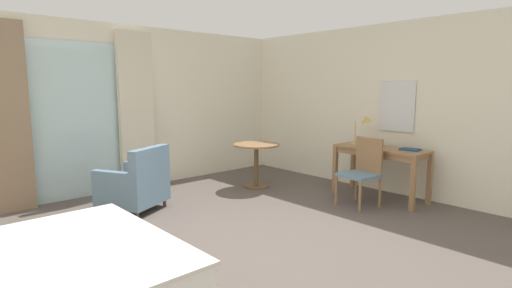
# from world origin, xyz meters

# --- Properties ---
(ground) EXTENTS (6.95, 6.80, 0.10)m
(ground) POSITION_xyz_m (0.00, 0.00, -0.05)
(ground) COLOR #564C47
(wall_back) EXTENTS (6.55, 0.12, 2.54)m
(wall_back) POSITION_xyz_m (0.00, 3.14, 1.27)
(wall_back) COLOR silver
(wall_back) RESTS_ON ground
(wall_right) EXTENTS (0.12, 6.40, 2.54)m
(wall_right) POSITION_xyz_m (3.22, 0.00, 1.27)
(wall_right) COLOR silver
(wall_right) RESTS_ON ground
(balcony_glass_door) EXTENTS (1.25, 0.02, 2.23)m
(balcony_glass_door) POSITION_xyz_m (-0.44, 3.06, 1.12)
(balcony_glass_door) COLOR silver
(balcony_glass_door) RESTS_ON ground
(curtain_panel_left) EXTENTS (0.45, 0.10, 2.43)m
(curtain_panel_left) POSITION_xyz_m (-1.29, 2.96, 1.21)
(curtain_panel_left) COLOR #897056
(curtain_panel_left) RESTS_ON ground
(curtain_panel_right) EXTENTS (0.55, 0.10, 2.43)m
(curtain_panel_right) POSITION_xyz_m (0.40, 2.96, 1.21)
(curtain_panel_right) COLOR beige
(curtain_panel_right) RESTS_ON ground
(writing_desk) EXTENTS (0.54, 1.30, 0.74)m
(writing_desk) POSITION_xyz_m (2.74, 0.12, 0.65)
(writing_desk) COLOR olive
(writing_desk) RESTS_ON ground
(desk_chair) EXTENTS (0.49, 0.50, 0.92)m
(desk_chair) POSITION_xyz_m (2.27, 0.10, 0.51)
(desk_chair) COLOR slate
(desk_chair) RESTS_ON ground
(desk_lamp) EXTENTS (0.28, 0.25, 0.45)m
(desk_lamp) POSITION_xyz_m (2.86, 0.49, 1.07)
(desk_lamp) COLOR tan
(desk_lamp) RESTS_ON writing_desk
(closed_book) EXTENTS (0.21, 0.26, 0.02)m
(closed_book) POSITION_xyz_m (2.81, -0.27, 0.75)
(closed_book) COLOR navy
(closed_book) RESTS_ON writing_desk
(armchair_by_window) EXTENTS (0.94, 0.93, 0.85)m
(armchair_by_window) POSITION_xyz_m (-0.13, 1.93, 0.34)
(armchair_by_window) COLOR slate
(armchair_by_window) RESTS_ON ground
(round_cafe_table) EXTENTS (0.73, 0.73, 0.70)m
(round_cafe_table) POSITION_xyz_m (1.85, 1.80, 0.52)
(round_cafe_table) COLOR olive
(round_cafe_table) RESTS_ON ground
(wall_mirror) EXTENTS (0.02, 0.54, 0.74)m
(wall_mirror) POSITION_xyz_m (3.14, 0.12, 1.32)
(wall_mirror) COLOR silver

